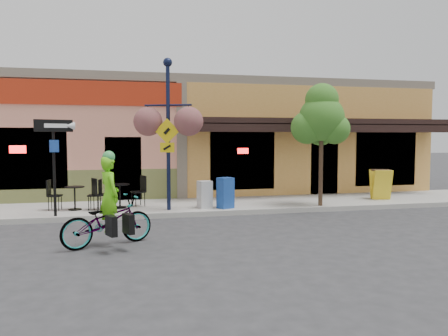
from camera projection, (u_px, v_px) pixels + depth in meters
name	position (u px, v px, depth m)	size (l,w,h in m)	color
ground	(233.00, 219.00, 12.26)	(90.00, 90.00, 0.00)	#2D2D30
sidewalk	(218.00, 205.00, 14.19)	(24.00, 3.00, 0.15)	#9E9B93
curb	(229.00, 213.00, 12.79)	(24.00, 0.12, 0.15)	#A8A59E
building	(192.00, 138.00, 19.39)	(18.20, 8.20, 4.50)	tan
bicycle	(107.00, 221.00, 9.18)	(0.69, 1.99, 1.04)	maroon
cyclist_rider	(110.00, 207.00, 9.17)	(0.60, 0.39, 1.65)	#64D516
lamp_post	(168.00, 134.00, 12.73)	(1.42, 0.57, 4.44)	black
one_way_sign	(54.00, 168.00, 11.75)	(1.00, 0.22, 2.61)	black
cafe_set_left	(75.00, 195.00, 12.82)	(1.52, 0.76, 0.91)	black
cafe_set_right	(120.00, 192.00, 13.16)	(1.60, 0.80, 0.96)	black
newspaper_box_blue	(225.00, 193.00, 13.16)	(0.42, 0.37, 0.92)	#19429A
newspaper_box_grey	(205.00, 194.00, 13.20)	(0.38, 0.35, 0.82)	#B9B9B9
street_tree	(321.00, 144.00, 13.56)	(1.50, 1.50, 3.85)	#3D7A26
sandwich_board	(383.00, 185.00, 14.87)	(0.62, 0.45, 1.03)	yellow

